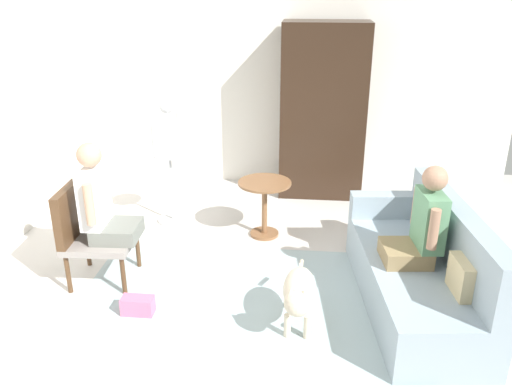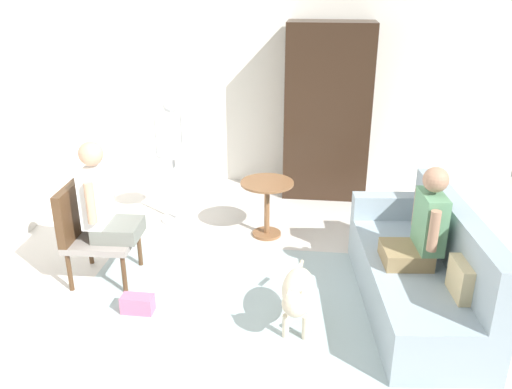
{
  "view_description": "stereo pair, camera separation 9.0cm",
  "coord_description": "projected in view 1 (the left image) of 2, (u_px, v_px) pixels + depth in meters",
  "views": [
    {
      "loc": [
        0.4,
        -3.97,
        2.67
      ],
      "look_at": [
        -0.02,
        0.11,
        0.98
      ],
      "focal_mm": 37.03,
      "sensor_mm": 36.0,
      "label": 1
    },
    {
      "loc": [
        0.48,
        -3.96,
        2.67
      ],
      "look_at": [
        -0.02,
        0.11,
        0.98
      ],
      "focal_mm": 37.03,
      "sensor_mm": 36.0,
      "label": 2
    }
  ],
  "objects": [
    {
      "name": "ground_plane",
      "position": [
        257.0,
        301.0,
        4.7
      ],
      "size": [
        7.24,
        7.24,
        0.0
      ],
      "primitive_type": "plane",
      "color": "beige"
    },
    {
      "name": "back_wall",
      "position": [
        281.0,
        84.0,
        7.01
      ],
      "size": [
        6.08,
        0.12,
        2.73
      ],
      "primitive_type": "cube",
      "color": "silver",
      "rests_on": "ground"
    },
    {
      "name": "area_rug",
      "position": [
        245.0,
        300.0,
        4.71
      ],
      "size": [
        2.97,
        1.97,
        0.01
      ],
      "primitive_type": "cube",
      "color": "#9EB2B7",
      "rests_on": "ground"
    },
    {
      "name": "couch",
      "position": [
        420.0,
        271.0,
        4.56
      ],
      "size": [
        1.02,
        2.08,
        0.93
      ],
      "color": "#8EA0AD",
      "rests_on": "ground"
    },
    {
      "name": "armchair",
      "position": [
        87.0,
        228.0,
        4.86
      ],
      "size": [
        0.63,
        0.63,
        0.94
      ],
      "color": "#4C331E",
      "rests_on": "ground"
    },
    {
      "name": "person_on_couch",
      "position": [
        422.0,
        225.0,
        4.36
      ],
      "size": [
        0.49,
        0.54,
        0.85
      ],
      "color": "olive"
    },
    {
      "name": "person_on_armchair",
      "position": [
        101.0,
        202.0,
        4.75
      ],
      "size": [
        0.5,
        0.56,
        0.91
      ],
      "color": "slate"
    },
    {
      "name": "round_end_table",
      "position": [
        265.0,
        199.0,
        5.75
      ],
      "size": [
        0.58,
        0.58,
        0.64
      ],
      "color": "brown",
      "rests_on": "ground"
    },
    {
      "name": "dog",
      "position": [
        299.0,
        292.0,
        4.22
      ],
      "size": [
        0.28,
        0.87,
        0.55
      ],
      "color": "beige",
      "rests_on": "ground"
    },
    {
      "name": "bird_cage_stand",
      "position": [
        170.0,
        162.0,
        5.97
      ],
      "size": [
        0.4,
        0.4,
        1.46
      ],
      "color": "silver",
      "rests_on": "ground"
    },
    {
      "name": "armoire_cabinet",
      "position": [
        323.0,
        112.0,
        6.69
      ],
      "size": [
        1.06,
        0.56,
        2.2
      ],
      "primitive_type": "cube",
      "color": "black",
      "rests_on": "ground"
    },
    {
      "name": "handbag",
      "position": [
        138.0,
        306.0,
        4.5
      ],
      "size": [
        0.27,
        0.14,
        0.16
      ],
      "primitive_type": "cube",
      "color": "#D8668C",
      "rests_on": "ground"
    }
  ]
}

